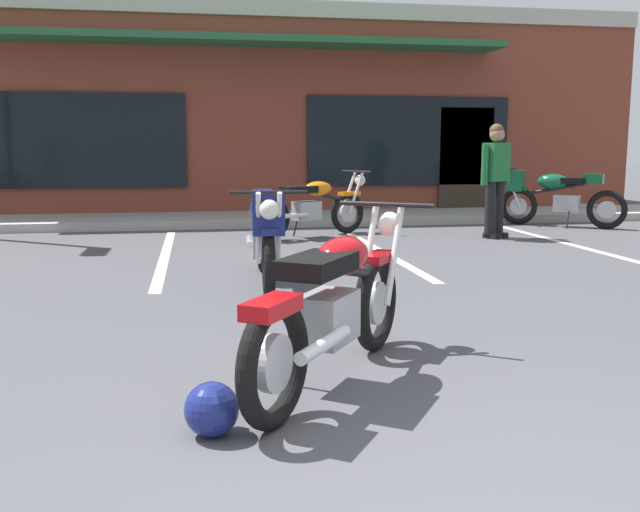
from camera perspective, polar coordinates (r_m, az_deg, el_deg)
The scene contains 10 objects.
ground_plane at distance 5.60m, azimuth 0.34°, elevation -5.06°, with size 80.00×80.00×0.00m, color #47474C.
sidewalk_kerb at distance 12.62m, azimuth -5.52°, elevation 3.01°, with size 22.00×1.80×0.14m, color #A8A59E.
brick_storefront_building at distance 16.13m, azimuth -6.63°, elevation 11.14°, with size 15.65×6.38×4.01m.
painted_stall_lines at distance 9.08m, azimuth -3.71°, elevation 0.33°, with size 8.38×4.80×0.01m.
motorcycle_foreground_classic at distance 4.02m, azimuth 1.24°, elevation -3.83°, with size 1.41×1.83×0.98m.
motorcycle_red_sportbike at distance 6.84m, azimuth -4.47°, elevation 1.96°, with size 0.66×2.11×0.98m.
motorcycle_black_cruiser at distance 10.57m, azimuth -0.64°, elevation 4.06°, with size 1.92×1.26×0.98m.
motorcycle_silver_naked at distance 12.62m, azimuth 18.48°, elevation 4.68°, with size 1.74×1.55×0.98m.
person_in_shorts_foreground at distance 10.73m, azimuth 14.03°, elevation 6.48°, with size 0.58×0.40×1.68m.
helmet_on_pavement at distance 3.41m, azimuth -8.76°, elevation -12.14°, with size 0.26×0.26×0.26m.
Camera 1 is at (-0.97, -1.88, 1.34)m, focal length 39.55 mm.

